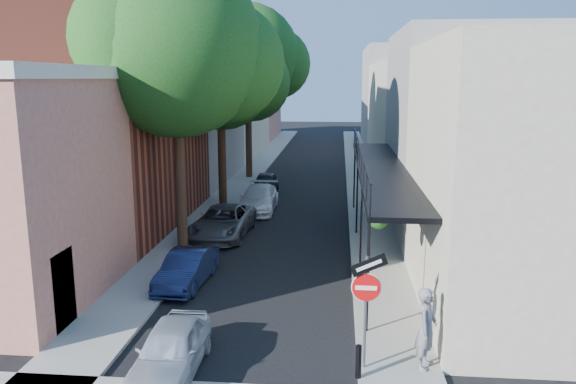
% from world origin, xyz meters
% --- Properties ---
extents(road_surface, '(6.00, 64.00, 0.01)m').
position_xyz_m(road_surface, '(0.00, 30.00, 0.01)').
color(road_surface, black).
rests_on(road_surface, ground).
extents(sidewalk_left, '(2.00, 64.00, 0.12)m').
position_xyz_m(sidewalk_left, '(-4.00, 30.00, 0.06)').
color(sidewalk_left, gray).
rests_on(sidewalk_left, ground).
extents(sidewalk_right, '(2.00, 64.00, 0.12)m').
position_xyz_m(sidewalk_right, '(4.00, 30.00, 0.06)').
color(sidewalk_right, gray).
rests_on(sidewalk_right, ground).
extents(buildings_left, '(10.10, 59.10, 12.00)m').
position_xyz_m(buildings_left, '(-9.30, 28.76, 4.94)').
color(buildings_left, tan).
rests_on(buildings_left, ground).
extents(buildings_right, '(9.80, 55.00, 10.00)m').
position_xyz_m(buildings_right, '(8.99, 29.49, 4.42)').
color(buildings_right, beige).
rests_on(buildings_right, ground).
extents(sign_post, '(0.89, 0.17, 2.99)m').
position_xyz_m(sign_post, '(3.16, 0.97, 2.04)').
color(sign_post, '#595B60').
rests_on(sign_post, ground).
extents(bollard, '(0.14, 0.14, 0.80)m').
position_xyz_m(bollard, '(3.00, 0.50, 0.52)').
color(bollard, black).
rests_on(bollard, sidewalk_right).
extents(oak_near, '(7.48, 6.80, 11.42)m').
position_xyz_m(oak_near, '(-3.37, 10.26, 7.88)').
color(oak_near, '#332214').
rests_on(oak_near, ground).
extents(oak_mid, '(6.60, 6.00, 10.20)m').
position_xyz_m(oak_mid, '(-3.42, 18.23, 7.06)').
color(oak_mid, '#332214').
rests_on(oak_mid, ground).
extents(oak_far, '(7.70, 7.00, 11.90)m').
position_xyz_m(oak_far, '(-3.35, 27.27, 8.26)').
color(oak_far, '#332214').
rests_on(oak_far, ground).
extents(parked_car_a, '(1.48, 3.57, 1.21)m').
position_xyz_m(parked_car_a, '(-1.42, 0.53, 0.60)').
color(parked_car_a, '#A6AEB8').
rests_on(parked_car_a, ground).
extents(parked_car_b, '(1.50, 3.66, 1.18)m').
position_xyz_m(parked_car_b, '(-2.60, 6.21, 0.59)').
color(parked_car_b, '#151E42').
rests_on(parked_car_b, ground).
extents(parked_car_c, '(2.45, 4.94, 1.34)m').
position_xyz_m(parked_car_c, '(-2.60, 12.24, 0.67)').
color(parked_car_c, '#505157').
rests_on(parked_car_c, ground).
extents(parked_car_d, '(1.85, 4.56, 1.32)m').
position_xyz_m(parked_car_d, '(-1.73, 17.24, 0.66)').
color(parked_car_d, white).
rests_on(parked_car_d, ground).
extents(parked_car_e, '(1.49, 3.61, 1.23)m').
position_xyz_m(parked_car_e, '(-1.99, 22.05, 0.61)').
color(parked_car_e, black).
rests_on(parked_car_e, ground).
extents(pedestrian, '(0.71, 0.85, 2.00)m').
position_xyz_m(pedestrian, '(4.60, 1.13, 1.12)').
color(pedestrian, slate).
rests_on(pedestrian, sidewalk_right).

